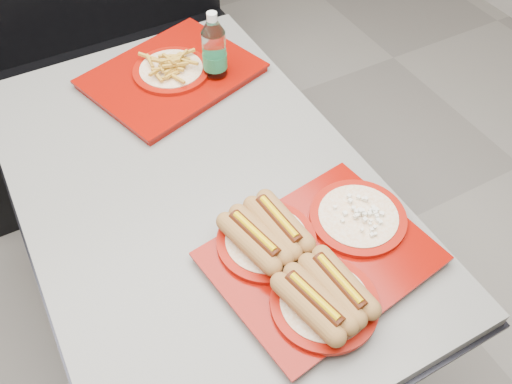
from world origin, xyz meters
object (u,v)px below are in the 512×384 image
tray_near (314,256)px  diner_table (200,219)px  tray_far (172,72)px  water_bottle (214,53)px  booth_bench (98,69)px

tray_near → diner_table: bearing=109.8°
tray_far → tray_near: bearing=-88.8°
tray_far → water_bottle: 0.16m
water_bottle → tray_far: bearing=148.1°
diner_table → tray_far: tray_far is taller
tray_near → water_bottle: bearing=82.0°
tray_near → booth_bench: bearing=95.3°
booth_bench → tray_near: booth_bench is taller
tray_near → water_bottle: 0.75m
booth_bench → water_bottle: (0.24, -0.73, 0.45)m
booth_bench → tray_far: (0.12, -0.65, 0.38)m
diner_table → tray_near: bearing=-70.2°
tray_near → water_bottle: water_bottle is taller
diner_table → booth_bench: (0.00, 1.09, -0.18)m
diner_table → water_bottle: bearing=56.7°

